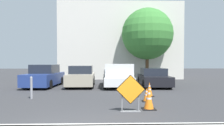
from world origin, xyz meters
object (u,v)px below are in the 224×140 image
object	(u,v)px
parked_car_nearest	(45,77)
bollard_nearest	(31,87)
traffic_cone_nearest	(149,99)
road_closed_sign	(130,93)
pickup_truck	(118,77)
traffic_cone_second	(147,95)
parked_car_third	(153,78)
traffic_cone_third	(149,90)
parked_car_second	(81,77)

from	to	relation	value
parked_car_nearest	bollard_nearest	world-z (taller)	parked_car_nearest
traffic_cone_nearest	parked_car_nearest	xyz separation A→B (m)	(-5.93, 7.80, 0.32)
road_closed_sign	pickup_truck	distance (m)	7.81
traffic_cone_second	bollard_nearest	world-z (taller)	bollard_nearest
traffic_cone_nearest	pickup_truck	size ratio (longest dim) A/B	0.16
traffic_cone_second	bollard_nearest	bearing A→B (deg)	170.59
parked_car_third	traffic_cone_third	bearing A→B (deg)	78.04
traffic_cone_nearest	pickup_truck	xyz separation A→B (m)	(-0.71, 7.42, 0.34)
traffic_cone_second	parked_car_nearest	bearing A→B (deg)	134.81
traffic_cone_second	parked_car_nearest	world-z (taller)	parked_car_nearest
traffic_cone_nearest	traffic_cone_third	world-z (taller)	traffic_cone_nearest
traffic_cone_nearest	parked_car_nearest	size ratio (longest dim) A/B	0.17
traffic_cone_nearest	parked_car_nearest	world-z (taller)	parked_car_nearest
bollard_nearest	parked_car_nearest	bearing A→B (deg)	99.08
parked_car_second	traffic_cone_nearest	bearing A→B (deg)	111.81
pickup_truck	parked_car_second	bearing A→B (deg)	-7.59
road_closed_sign	traffic_cone_second	world-z (taller)	road_closed_sign
parked_car_third	traffic_cone_second	bearing A→B (deg)	77.74
road_closed_sign	bollard_nearest	world-z (taller)	road_closed_sign
traffic_cone_third	parked_car_second	world-z (taller)	parked_car_second
traffic_cone_second	parked_car_third	bearing A→B (deg)	74.94
traffic_cone_nearest	parked_car_third	xyz separation A→B (m)	(1.90, 7.84, 0.22)
traffic_cone_nearest	traffic_cone_third	xyz separation A→B (m)	(0.64, 3.04, -0.04)
road_closed_sign	parked_car_third	distance (m)	8.64
traffic_cone_third	pickup_truck	distance (m)	4.60
parked_car_third	pickup_truck	bearing A→B (deg)	11.98
parked_car_nearest	parked_car_second	bearing A→B (deg)	-177.97
traffic_cone_nearest	traffic_cone_third	distance (m)	3.11
road_closed_sign	parked_car_second	size ratio (longest dim) A/B	0.30
parked_car_nearest	pickup_truck	xyz separation A→B (m)	(5.22, -0.38, 0.02)
pickup_truck	bollard_nearest	bearing A→B (deg)	48.42
traffic_cone_second	traffic_cone_third	bearing A→B (deg)	73.93
traffic_cone_nearest	traffic_cone_third	size ratio (longest dim) A/B	1.12
pickup_truck	bollard_nearest	world-z (taller)	pickup_truck
traffic_cone_nearest	parked_car_second	world-z (taller)	parked_car_second
traffic_cone_second	parked_car_second	size ratio (longest dim) A/B	0.14
parked_car_nearest	bollard_nearest	size ratio (longest dim) A/B	4.48
pickup_truck	traffic_cone_third	bearing A→B (deg)	107.07
road_closed_sign	parked_car_nearest	xyz separation A→B (m)	(-5.21, 8.19, 0.04)
road_closed_sign	pickup_truck	world-z (taller)	pickup_truck
pickup_truck	parked_car_nearest	bearing A→B (deg)	-4.23
pickup_truck	traffic_cone_second	bearing A→B (deg)	99.09
road_closed_sign	parked_car_third	xyz separation A→B (m)	(2.62, 8.23, -0.06)
parked_car_nearest	pickup_truck	bearing A→B (deg)	178.63
traffic_cone_third	bollard_nearest	size ratio (longest dim) A/B	0.68
traffic_cone_nearest	parked_car_second	size ratio (longest dim) A/B	0.19
traffic_cone_third	parked_car_third	distance (m)	4.97
traffic_cone_third	parked_car_third	size ratio (longest dim) A/B	0.15
road_closed_sign	parked_car_nearest	bearing A→B (deg)	122.47
traffic_cone_third	parked_car_third	bearing A→B (deg)	75.25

